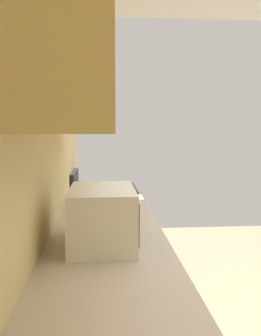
# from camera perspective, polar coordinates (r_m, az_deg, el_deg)

# --- Properties ---
(wall_back) EXTENTS (4.41, 0.12, 2.72)m
(wall_back) POSITION_cam_1_polar(r_m,az_deg,el_deg) (1.94, -15.05, 1.47)
(wall_back) COLOR #E3C77E
(wall_back) RESTS_ON ground_plane
(upper_cabinets) EXTENTS (2.54, 0.31, 0.69)m
(upper_cabinets) POSITION_cam_1_polar(r_m,az_deg,el_deg) (1.52, -10.35, 19.20)
(upper_cabinets) COLOR beige
(oven_range) EXTENTS (0.64, 0.64, 1.10)m
(oven_range) POSITION_cam_1_polar(r_m,az_deg,el_deg) (3.66, -4.02, -10.23)
(oven_range) COLOR black
(oven_range) RESTS_ON ground_plane
(microwave) EXTENTS (0.49, 0.33, 0.29)m
(microwave) POSITION_cam_1_polar(r_m,az_deg,el_deg) (1.85, -4.40, -7.68)
(microwave) COLOR white
(microwave) RESTS_ON counter_run
(bowl) EXTENTS (0.19, 0.19, 0.06)m
(bowl) POSITION_cam_1_polar(r_m,az_deg,el_deg) (2.86, -1.67, -4.96)
(bowl) COLOR #D84C47
(bowl) RESTS_ON counter_run
(kettle) EXTENTS (0.19, 0.14, 0.18)m
(kettle) POSITION_cam_1_polar(r_m,az_deg,el_deg) (2.31, -1.02, -6.53)
(kettle) COLOR black
(kettle) RESTS_ON counter_run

